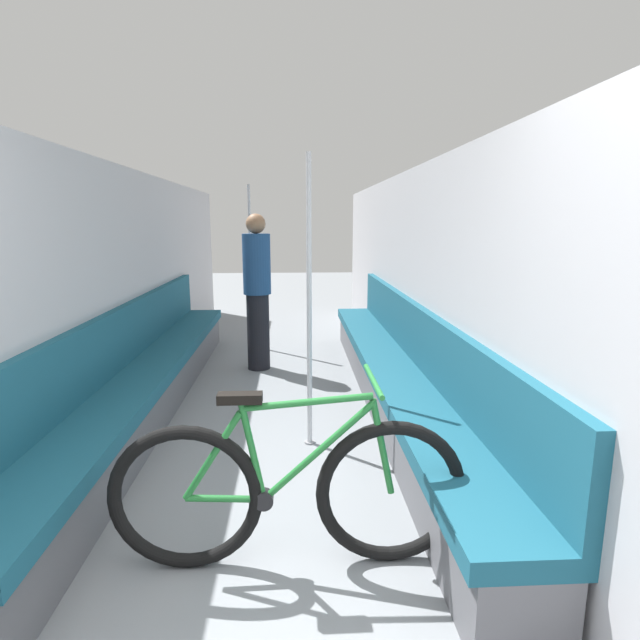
{
  "coord_description": "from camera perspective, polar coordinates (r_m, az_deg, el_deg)",
  "views": [
    {
      "loc": [
        0.19,
        -1.08,
        1.61
      ],
      "look_at": [
        0.33,
        1.55,
        1.09
      ],
      "focal_mm": 28.0,
      "sensor_mm": 36.0,
      "label": 1
    }
  ],
  "objects": [
    {
      "name": "wall_left",
      "position": [
        4.57,
        -22.35,
        3.19
      ],
      "size": [
        0.1,
        9.59,
        2.09
      ],
      "primitive_type": "cube",
      "color": "#B2B2B7",
      "rests_on": "ground"
    },
    {
      "name": "passenger_standing",
      "position": [
        5.46,
        -7.18,
        3.36
      ],
      "size": [
        0.3,
        0.3,
        1.7
      ],
      "rotation": [
        0.0,
        0.0,
        -0.13
      ],
      "color": "black",
      "rests_on": "ground"
    },
    {
      "name": "grab_pole_near",
      "position": [
        3.51,
        -1.25,
        1.22
      ],
      "size": [
        0.08,
        0.08,
        2.07
      ],
      "color": "gray",
      "rests_on": "ground"
    },
    {
      "name": "wall_right",
      "position": [
        4.46,
        11.65,
        3.62
      ],
      "size": [
        0.1,
        9.59,
        2.09
      ],
      "primitive_type": "cube",
      "color": "#B2B2B7",
      "rests_on": "ground"
    },
    {
      "name": "bench_seat_row_left",
      "position": [
        4.49,
        -19.25,
        -6.49
      ],
      "size": [
        0.47,
        5.19,
        0.92
      ],
      "color": "#5B5B60",
      "rests_on": "ground"
    },
    {
      "name": "bench_seat_row_right",
      "position": [
        4.4,
        8.58,
        -6.34
      ],
      "size": [
        0.47,
        5.19,
        0.92
      ],
      "color": "#5B5B60",
      "rests_on": "ground"
    },
    {
      "name": "grab_pole_far",
      "position": [
        6.45,
        -7.92,
        5.67
      ],
      "size": [
        0.08,
        0.08,
        2.07
      ],
      "color": "gray",
      "rests_on": "ground"
    },
    {
      "name": "bicycle",
      "position": [
        2.46,
        -3.55,
        -19.0
      ],
      "size": [
        1.67,
        0.46,
        0.92
      ],
      "rotation": [
        0.0,
        0.0,
        -0.19
      ],
      "color": "black",
      "rests_on": "ground"
    }
  ]
}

